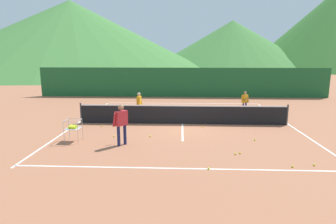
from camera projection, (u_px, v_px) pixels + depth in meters
The scene contains 24 objects.
ground_plane at pixel (182, 124), 14.71m from camera, with size 120.00×120.00×0.00m, color #A86647.
line_baseline_near at pixel (183, 168), 9.01m from camera, with size 10.74×0.08×0.01m, color white.
line_baseline_far at pixel (182, 103), 20.85m from camera, with size 10.74×0.08×0.01m, color white.
line_sideline_west at pixel (79, 123), 14.95m from camera, with size 0.08×12.09×0.01m, color white.
line_sideline_east at pixel (290, 125), 14.47m from camera, with size 0.08×12.09×0.01m, color white.
line_service_center at pixel (182, 124), 14.71m from camera, with size 0.08×5.92×0.01m, color white.
tennis_net at pixel (182, 114), 14.61m from camera, with size 10.50×0.08×1.05m.
instructor at pixel (121, 121), 11.13m from camera, with size 0.58×0.79×1.62m.
student_0 at pixel (139, 102), 16.42m from camera, with size 0.29×0.54×1.36m.
student_1 at pixel (245, 100), 17.16m from camera, with size 0.51×0.67×1.32m.
ball_cart at pixel (73, 127), 11.69m from camera, with size 0.58×0.58×0.90m.
tennis_ball_0 at pixel (102, 126), 14.23m from camera, with size 0.07×0.07×0.07m, color yellow.
tennis_ball_1 at pixel (255, 140), 11.90m from camera, with size 0.07×0.07×0.07m, color yellow.
tennis_ball_2 at pixel (236, 154), 10.23m from camera, with size 0.07×0.07×0.07m, color yellow.
tennis_ball_3 at pixel (293, 166), 9.10m from camera, with size 0.07×0.07×0.07m, color yellow.
tennis_ball_4 at pixel (150, 136), 12.42m from camera, with size 0.07×0.07×0.07m, color yellow.
tennis_ball_5 at pixel (203, 127), 14.06m from camera, with size 0.07×0.07×0.07m, color yellow.
tennis_ball_6 at pixel (314, 165), 9.22m from camera, with size 0.07×0.07×0.07m, color yellow.
tennis_ball_7 at pixel (240, 153), 10.33m from camera, with size 0.07×0.07×0.07m, color yellow.
tennis_ball_8 at pixel (209, 168), 8.94m from camera, with size 0.07×0.07×0.07m, color yellow.
tennis_ball_9 at pixel (114, 136), 12.42m from camera, with size 0.07×0.07×0.07m, color yellow.
windscreen_fence at pixel (182, 82), 23.67m from camera, with size 23.63×0.08×2.40m, color #1E5B2D.
hill_0 at pixel (71, 36), 58.51m from camera, with size 56.47×56.47×13.90m, color #427A38.
hill_2 at pixel (232, 45), 67.63m from camera, with size 38.44×38.44×11.04m, color #427A38.
Camera 1 is at (-0.08, -14.31, 3.52)m, focal length 30.93 mm.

